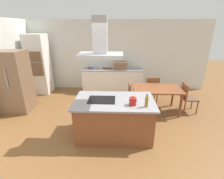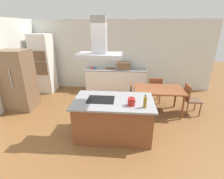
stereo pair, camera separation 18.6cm
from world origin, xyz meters
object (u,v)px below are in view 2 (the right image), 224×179
object	(u,v)px
chair_at_right_end	(190,97)
countertop_microwave	(124,66)
wall_oven_stack	(43,64)
dining_table	(159,91)
coffee_mug_red	(92,68)
olive_oil_bottle	(145,102)
refrigerator	(19,80)
cooktop	(101,99)
chair_at_left_end	(127,95)
coffee_mug_blue	(95,68)
cutting_board	(110,68)
range_hood	(99,45)
tea_kettle	(131,102)
chair_facing_back_wall	(155,88)

from	to	relation	value
chair_at_right_end	countertop_microwave	bearing A→B (deg)	140.14
wall_oven_stack	dining_table	size ratio (longest dim) A/B	1.57
coffee_mug_red	olive_oil_bottle	bearing A→B (deg)	-61.44
refrigerator	olive_oil_bottle	bearing A→B (deg)	-21.83
coffee_mug_red	dining_table	size ratio (longest dim) A/B	0.06
wall_oven_stack	cooktop	bearing A→B (deg)	-45.32
coffee_mug_red	chair_at_left_end	world-z (taller)	coffee_mug_red
coffee_mug_blue	cutting_board	size ratio (longest dim) A/B	0.26
olive_oil_bottle	coffee_mug_blue	xyz separation A→B (m)	(-1.59, 3.11, -0.07)
range_hood	olive_oil_bottle	bearing A→B (deg)	-17.72
cutting_board	chair_at_left_end	bearing A→B (deg)	-68.31
cutting_board	chair_at_right_end	world-z (taller)	cutting_board
coffee_mug_red	range_hood	distance (m)	3.15
wall_oven_stack	chair_at_left_end	distance (m)	3.56
olive_oil_bottle	dining_table	world-z (taller)	olive_oil_bottle
tea_kettle	coffee_mug_red	size ratio (longest dim) A/B	2.25
cutting_board	wall_oven_stack	size ratio (longest dim) A/B	0.15
chair_at_left_end	range_hood	distance (m)	2.10
cutting_board	chair_at_left_end	xyz separation A→B (m)	(0.68, -1.70, -0.40)
coffee_mug_red	wall_oven_stack	world-z (taller)	wall_oven_stack
coffee_mug_blue	chair_at_right_end	world-z (taller)	coffee_mug_blue
dining_table	chair_facing_back_wall	size ratio (longest dim) A/B	1.57
refrigerator	dining_table	world-z (taller)	refrigerator
wall_oven_stack	range_hood	bearing A→B (deg)	-45.32
countertop_microwave	coffee_mug_red	world-z (taller)	countertop_microwave
refrigerator	dining_table	xyz separation A→B (m)	(4.21, 0.07, -0.24)
coffee_mug_blue	range_hood	bearing A→B (deg)	-77.00
countertop_microwave	cooktop	bearing A→B (deg)	-98.94
coffee_mug_blue	chair_facing_back_wall	size ratio (longest dim) A/B	0.10
olive_oil_bottle	range_hood	xyz separation A→B (m)	(-0.94, 0.30, 1.09)
coffee_mug_red	range_hood	size ratio (longest dim) A/B	0.10
cooktop	tea_kettle	size ratio (longest dim) A/B	2.96
countertop_microwave	refrigerator	world-z (taller)	refrigerator
coffee_mug_red	refrigerator	size ratio (longest dim) A/B	0.05
coffee_mug_blue	dining_table	size ratio (longest dim) A/B	0.06
tea_kettle	coffee_mug_red	distance (m)	3.37
olive_oil_bottle	dining_table	distance (m)	1.67
chair_facing_back_wall	chair_at_right_end	bearing A→B (deg)	-36.01
olive_oil_bottle	countertop_microwave	bearing A→B (deg)	98.72
cooktop	coffee_mug_red	distance (m)	2.93
cooktop	chair_at_left_end	distance (m)	1.42
chair_at_left_end	wall_oven_stack	bearing A→B (deg)	156.24
dining_table	chair_facing_back_wall	distance (m)	0.68
cutting_board	range_hood	xyz separation A→B (m)	(0.08, -2.93, 1.19)
tea_kettle	dining_table	size ratio (longest dim) A/B	0.14
olive_oil_bottle	cutting_board	xyz separation A→B (m)	(-1.02, 3.23, -0.11)
wall_oven_stack	chair_at_right_end	distance (m)	5.27
olive_oil_bottle	tea_kettle	bearing A→B (deg)	164.16
countertop_microwave	refrigerator	bearing A→B (deg)	-151.32
refrigerator	chair_facing_back_wall	xyz separation A→B (m)	(4.21, 0.74, -0.40)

